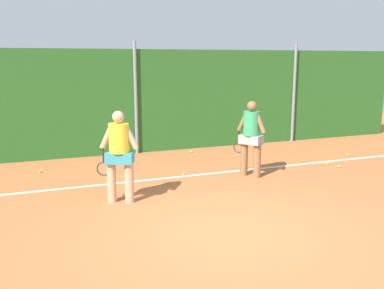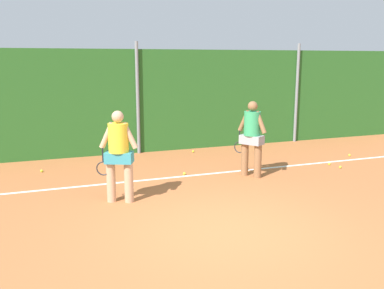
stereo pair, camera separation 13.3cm
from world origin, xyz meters
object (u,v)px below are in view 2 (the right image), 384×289
tennis_ball_9 (193,151)px  tennis_ball_11 (329,164)px  player_foreground_near (119,152)px  tennis_ball_5 (340,167)px  tennis_ball_7 (184,174)px  tennis_ball_12 (350,155)px  player_midcourt (252,135)px  tennis_ball_2 (42,171)px

tennis_ball_9 → tennis_ball_11: 3.98m
player_foreground_near → tennis_ball_11: size_ratio=27.68×
tennis_ball_5 → tennis_ball_7: same height
tennis_ball_9 → tennis_ball_11: bearing=-43.1°
tennis_ball_5 → tennis_ball_12: same height
tennis_ball_12 → tennis_ball_9: bearing=153.8°
tennis_ball_7 → tennis_ball_12: 5.23m
tennis_ball_12 → tennis_ball_5: bearing=-138.4°
player_foreground_near → tennis_ball_7: 2.54m
player_midcourt → tennis_ball_9: player_midcourt is taller
player_foreground_near → tennis_ball_11: player_foreground_near is taller
tennis_ball_7 → tennis_ball_9: (1.08, 2.32, 0.00)m
tennis_ball_5 → tennis_ball_9: (-2.96, 3.10, 0.00)m
player_foreground_near → player_midcourt: bearing=-143.4°
tennis_ball_2 → tennis_ball_12: (8.52, -1.20, 0.00)m
player_midcourt → tennis_ball_11: (2.51, 0.26, -0.99)m
tennis_ball_11 → tennis_ball_7: bearing=174.2°
tennis_ball_5 → tennis_ball_9: 4.29m
tennis_ball_7 → tennis_ball_12: same height
tennis_ball_7 → tennis_ball_9: 2.55m
tennis_ball_5 → tennis_ball_11: bearing=98.9°
tennis_ball_11 → tennis_ball_12: (1.24, 0.68, 0.00)m
tennis_ball_2 → tennis_ball_7: bearing=-24.0°
tennis_ball_7 → tennis_ball_11: (3.98, -0.41, 0.00)m
tennis_ball_11 → tennis_ball_12: bearing=28.7°
player_foreground_near → player_midcourt: (3.32, 0.77, 0.00)m
tennis_ball_5 → tennis_ball_9: bearing=133.8°
tennis_ball_12 → tennis_ball_11: bearing=-151.3°
tennis_ball_5 → player_foreground_near: bearing=-173.6°
player_foreground_near → tennis_ball_2: size_ratio=27.68×
player_foreground_near → tennis_ball_9: player_foreground_near is taller
tennis_ball_5 → player_midcourt: bearing=177.5°
player_midcourt → tennis_ball_12: player_midcourt is taller
player_midcourt → tennis_ball_9: size_ratio=27.70×
tennis_ball_5 → tennis_ball_7: 4.12m
player_midcourt → tennis_ball_7: 1.90m
tennis_ball_2 → tennis_ball_9: same height
tennis_ball_9 → tennis_ball_2: bearing=-169.1°
tennis_ball_9 → tennis_ball_11: same height
player_midcourt → tennis_ball_2: player_midcourt is taller
tennis_ball_7 → tennis_ball_5: bearing=-10.9°
tennis_ball_9 → player_midcourt: bearing=-82.4°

